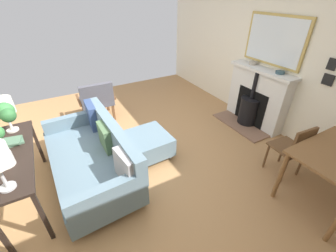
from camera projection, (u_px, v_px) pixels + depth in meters
ground_plane at (136, 152)px, 3.61m from camera, size 5.19×5.92×0.01m
wall_left at (265, 45)px, 3.90m from camera, size 0.12×5.92×2.87m
fireplace at (255, 100)px, 4.15m from camera, size 0.66×1.27×1.09m
mirror_over_mantel at (274, 40)px, 3.63m from camera, size 0.04×1.13×0.80m
mantel_bowl_near at (253, 63)px, 4.02m from camera, size 0.13×0.13×0.06m
mantel_bowl_far at (280, 72)px, 3.59m from camera, size 0.15×0.15×0.04m
sofa at (94, 157)px, 2.98m from camera, size 0.99×1.86×0.80m
ottoman at (149, 143)px, 3.42m from camera, size 0.62×0.68×0.38m
armchair_accent at (97, 99)px, 4.23m from camera, size 0.69×0.60×0.83m
console_table at (14, 160)px, 2.46m from camera, size 0.42×1.46×0.73m
table_lamp_near_end at (2, 107)px, 2.64m from camera, size 0.25×0.25×0.45m
book_stack at (12, 142)px, 2.57m from camera, size 0.26×0.21×0.04m
dining_chair_near_fireplace at (294, 147)px, 2.90m from camera, size 0.43×0.43×0.83m
photo_gallery_row at (336, 71)px, 2.98m from camera, size 0.02×0.32×0.38m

